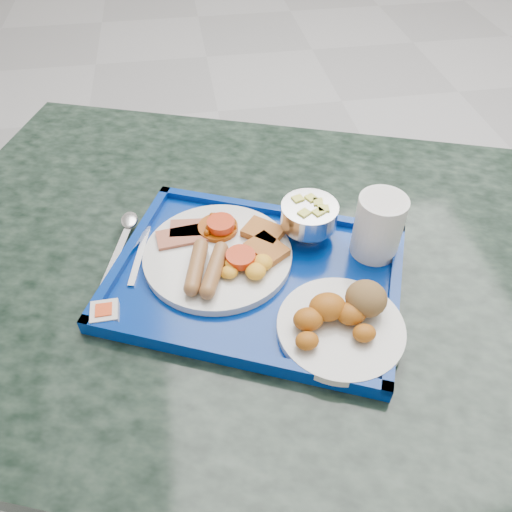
{
  "coord_description": "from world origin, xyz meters",
  "views": [
    {
      "loc": [
        -0.85,
        -1.7,
        1.32
      ],
      "look_at": [
        -0.77,
        -1.2,
        0.81
      ],
      "focal_mm": 35.0,
      "sensor_mm": 36.0,
      "label": 1
    }
  ],
  "objects_px": {
    "bread_plate": "(343,319)",
    "fruit_bowl": "(309,216)",
    "main_plate": "(222,253)",
    "table": "(278,337)",
    "juice_cup": "(379,225)",
    "tray": "(256,277)"
  },
  "relations": [
    {
      "from": "bread_plate",
      "to": "juice_cup",
      "type": "height_order",
      "value": "juice_cup"
    },
    {
      "from": "table",
      "to": "juice_cup",
      "type": "relative_size",
      "value": 13.97
    },
    {
      "from": "table",
      "to": "juice_cup",
      "type": "bearing_deg",
      "value": -2.47
    },
    {
      "from": "bread_plate",
      "to": "fruit_bowl",
      "type": "relative_size",
      "value": 1.92
    },
    {
      "from": "table",
      "to": "tray",
      "type": "relative_size",
      "value": 2.79
    },
    {
      "from": "table",
      "to": "fruit_bowl",
      "type": "xyz_separation_m",
      "value": [
        0.05,
        0.05,
        0.25
      ]
    },
    {
      "from": "tray",
      "to": "fruit_bowl",
      "type": "relative_size",
      "value": 5.68
    },
    {
      "from": "table",
      "to": "juice_cup",
      "type": "height_order",
      "value": "juice_cup"
    },
    {
      "from": "table",
      "to": "main_plate",
      "type": "bearing_deg",
      "value": 172.22
    },
    {
      "from": "table",
      "to": "bread_plate",
      "type": "distance_m",
      "value": 0.27
    },
    {
      "from": "juice_cup",
      "to": "tray",
      "type": "bearing_deg",
      "value": -173.3
    },
    {
      "from": "table",
      "to": "main_plate",
      "type": "height_order",
      "value": "main_plate"
    },
    {
      "from": "table",
      "to": "main_plate",
      "type": "xyz_separation_m",
      "value": [
        -0.09,
        0.01,
        0.22
      ]
    },
    {
      "from": "tray",
      "to": "bread_plate",
      "type": "bearing_deg",
      "value": -48.48
    },
    {
      "from": "table",
      "to": "tray",
      "type": "distance_m",
      "value": 0.21
    },
    {
      "from": "main_plate",
      "to": "juice_cup",
      "type": "height_order",
      "value": "juice_cup"
    },
    {
      "from": "main_plate",
      "to": "bread_plate",
      "type": "relative_size",
      "value": 1.33
    },
    {
      "from": "fruit_bowl",
      "to": "bread_plate",
      "type": "bearing_deg",
      "value": -88.91
    },
    {
      "from": "tray",
      "to": "table",
      "type": "bearing_deg",
      "value": 31.58
    },
    {
      "from": "table",
      "to": "main_plate",
      "type": "relative_size",
      "value": 6.22
    },
    {
      "from": "main_plate",
      "to": "tray",
      "type": "bearing_deg",
      "value": -41.63
    },
    {
      "from": "tray",
      "to": "bread_plate",
      "type": "xyz_separation_m",
      "value": [
        0.1,
        -0.11,
        0.02
      ]
    }
  ]
}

